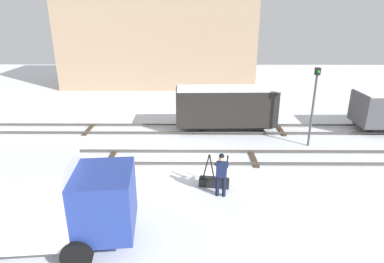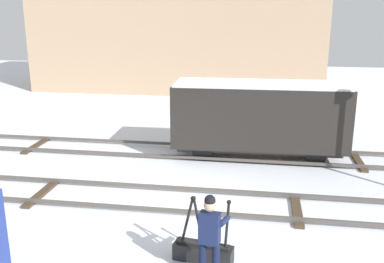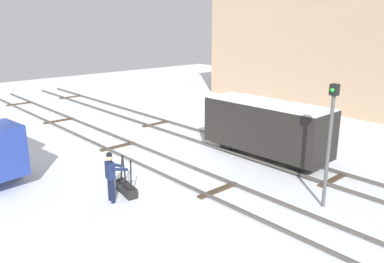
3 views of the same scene
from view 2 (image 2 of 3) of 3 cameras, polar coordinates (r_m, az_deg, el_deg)
The scene contains 7 objects.
ground_plane at distance 12.10m, azimuth -3.65°, elevation -9.14°, with size 60.00×60.00×0.00m, color silver.
track_main_line at distance 12.05m, azimuth -3.66°, elevation -8.68°, with size 44.00×1.94×0.18m.
track_siding_near at distance 15.82m, azimuth -0.44°, elevation -2.56°, with size 44.00×1.94×0.18m.
switch_lever_frame at distance 9.43m, azimuth 1.46°, elevation -15.13°, with size 1.28×0.56×1.45m.
rail_worker at distance 8.41m, azimuth 2.34°, elevation -13.08°, with size 0.62×0.74×1.82m.
apartment_building at distance 29.11m, azimuth -1.51°, elevation 14.35°, with size 18.12×6.93×8.72m.
freight_car_mid_siding at distance 15.24m, azimuth 8.71°, elevation 1.99°, with size 5.90×2.15×2.65m.
Camera 2 is at (2.45, -10.70, 5.09)m, focal length 41.16 mm.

